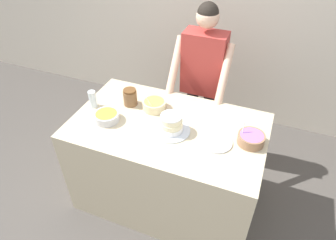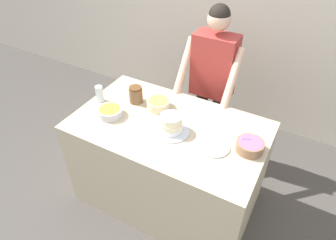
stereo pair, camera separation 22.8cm
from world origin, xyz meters
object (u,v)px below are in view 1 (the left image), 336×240
(frosting_bowl_orange, at_px, (107,116))
(ceramic_plate, at_px, (216,142))
(cake, at_px, (171,124))
(frosting_bowl_purple, at_px, (251,139))
(drinking_glass, at_px, (93,99))
(stoneware_jar, at_px, (130,97))
(person_baker, at_px, (203,73))
(frosting_bowl_yellow, at_px, (154,105))

(frosting_bowl_orange, distance_m, ceramic_plate, 0.89)
(cake, relative_size, frosting_bowl_purple, 1.51)
(cake, bearing_deg, drinking_glass, 175.43)
(cake, distance_m, drinking_glass, 0.74)
(cake, relative_size, stoneware_jar, 2.01)
(frosting_bowl_orange, height_order, drinking_glass, drinking_glass)
(person_baker, distance_m, ceramic_plate, 0.87)
(drinking_glass, xyz_separation_m, ceramic_plate, (1.09, -0.06, -0.07))
(frosting_bowl_orange, distance_m, drinking_glass, 0.24)
(frosting_bowl_yellow, relative_size, stoneware_jar, 1.34)
(cake, distance_m, ceramic_plate, 0.37)
(frosting_bowl_orange, bearing_deg, frosting_bowl_yellow, 44.26)
(ceramic_plate, bearing_deg, person_baker, 113.45)
(frosting_bowl_purple, distance_m, ceramic_plate, 0.25)
(cake, xyz_separation_m, ceramic_plate, (0.36, -0.01, -0.06))
(drinking_glass, bearing_deg, person_baker, 44.32)
(frosting_bowl_yellow, distance_m, ceramic_plate, 0.64)
(frosting_bowl_orange, xyz_separation_m, ceramic_plate, (0.89, 0.06, -0.03))
(stoneware_jar, bearing_deg, person_baker, 51.53)
(drinking_glass, distance_m, stoneware_jar, 0.31)
(ceramic_plate, bearing_deg, stoneware_jar, 165.74)
(frosting_bowl_yellow, relative_size, ceramic_plate, 0.86)
(frosting_bowl_orange, bearing_deg, frosting_bowl_purple, 7.79)
(cake, height_order, drinking_glass, same)
(frosting_bowl_yellow, relative_size, frosting_bowl_purple, 1.00)
(cake, height_order, frosting_bowl_yellow, frosting_bowl_yellow)
(person_baker, height_order, stoneware_jar, person_baker)
(cake, xyz_separation_m, frosting_bowl_orange, (-0.53, -0.07, -0.03))
(frosting_bowl_yellow, xyz_separation_m, drinking_glass, (-0.50, -0.16, 0.03))
(stoneware_jar, bearing_deg, frosting_bowl_yellow, 4.50)
(frosting_bowl_yellow, height_order, stoneware_jar, frosting_bowl_yellow)
(cake, height_order, stoneware_jar, same)
(frosting_bowl_yellow, bearing_deg, stoneware_jar, -175.50)
(frosting_bowl_yellow, xyz_separation_m, stoneware_jar, (-0.22, -0.02, 0.03))
(frosting_bowl_orange, relative_size, drinking_glass, 1.36)
(frosting_bowl_orange, distance_m, frosting_bowl_yellow, 0.41)
(person_baker, relative_size, cake, 5.53)
(ceramic_plate, height_order, stoneware_jar, stoneware_jar)
(cake, xyz_separation_m, drinking_glass, (-0.73, 0.06, 0.01))
(person_baker, xyz_separation_m, frosting_bowl_yellow, (-0.25, -0.57, -0.05))
(person_baker, relative_size, stoneware_jar, 11.10)
(frosting_bowl_orange, bearing_deg, cake, 7.20)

